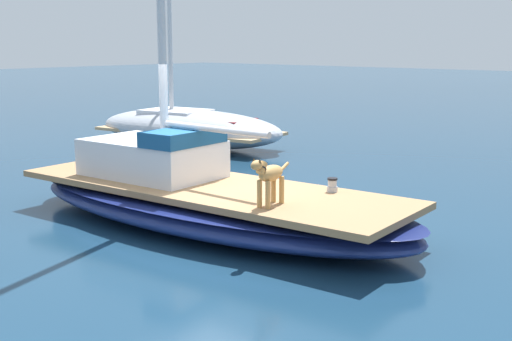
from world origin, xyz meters
name	(u,v)px	position (x,y,z in m)	size (l,w,h in m)	color
ground_plane	(208,225)	(0.00, 0.00, 0.00)	(120.00, 120.00, 0.00)	navy
sailboat_main	(208,205)	(0.00, 0.00, 0.34)	(3.03, 7.40, 0.66)	navy
cabin_house	(155,156)	(-0.09, 1.11, 1.01)	(1.56, 2.31, 0.84)	silver
dog_tan	(269,176)	(-0.44, -1.60, 1.08)	(0.94, 0.29, 0.70)	tan
deck_winch	(332,185)	(0.85, -1.76, 0.76)	(0.16, 0.16, 0.21)	#B7B7BC
moored_boat_starboard_side	(189,127)	(5.34, 6.00, 0.55)	(3.29, 6.08, 5.60)	#B2B7C1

